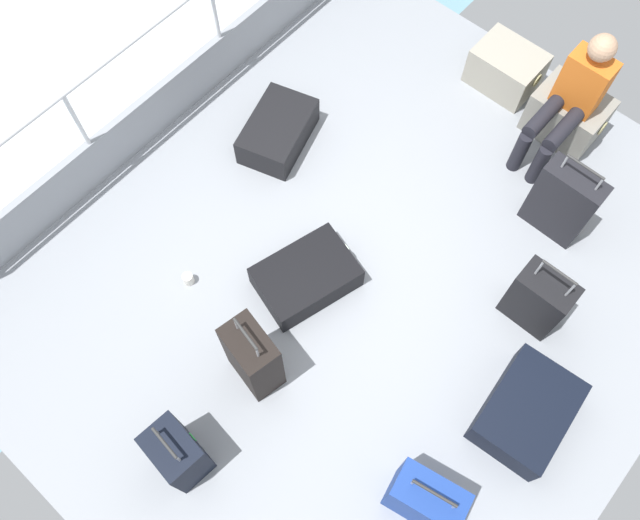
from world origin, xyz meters
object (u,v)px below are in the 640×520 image
cargo_crate_1 (567,115)px  suitcase_6 (178,453)px  suitcase_2 (562,202)px  passenger_seated (571,98)px  suitcase_1 (278,131)px  cargo_crate_0 (506,68)px  suitcase_0 (527,412)px  suitcase_5 (253,357)px  suitcase_4 (306,277)px  suitcase_7 (538,299)px  suitcase_3 (424,500)px  paper_cup (188,279)px

cargo_crate_1 → suitcase_6: suitcase_6 is taller
cargo_crate_1 → suitcase_2: suitcase_2 is taller
passenger_seated → suitcase_1: passenger_seated is taller
cargo_crate_0 → passenger_seated: bearing=-23.5°
cargo_crate_0 → suitcase_0: size_ratio=0.79×
cargo_crate_1 → passenger_seated: 0.43m
suitcase_5 → suitcase_4: bearing=104.4°
cargo_crate_0 → suitcase_6: 4.03m
suitcase_1 → suitcase_7: bearing=1.8°
cargo_crate_1 → suitcase_5: 3.21m
suitcase_6 → suitcase_7: size_ratio=0.89×
suitcase_2 → suitcase_4: (-1.09, -1.62, -0.22)m
cargo_crate_0 → suitcase_3: suitcase_3 is taller
cargo_crate_0 → suitcase_2: size_ratio=0.72×
suitcase_6 → paper_cup: (-0.91, 0.92, -0.22)m
suitcase_1 → cargo_crate_0: bearing=58.8°
suitcase_5 → paper_cup: suitcase_5 is taller
suitcase_4 → suitcase_5: (0.19, -0.73, 0.22)m
suitcase_2 → suitcase_4: 1.96m
cargo_crate_0 → suitcase_6: suitcase_6 is taller
cargo_crate_1 → paper_cup: cargo_crate_1 is taller
cargo_crate_1 → suitcase_0: size_ratio=0.80×
passenger_seated → suitcase_0: 2.34m
suitcase_5 → suitcase_7: suitcase_5 is taller
suitcase_4 → suitcase_7: size_ratio=1.08×
cargo_crate_0 → suitcase_5: suitcase_5 is taller
cargo_crate_1 → suitcase_6: 3.95m
suitcase_4 → suitcase_7: bearing=32.8°
passenger_seated → suitcase_5: 3.03m
suitcase_7 → suitcase_4: bearing=-147.2°
cargo_crate_0 → paper_cup: cargo_crate_0 is taller
suitcase_2 → suitcase_3: (0.49, -2.31, -0.03)m
suitcase_1 → suitcase_2: 2.28m
suitcase_6 → suitcase_7: bearing=64.4°
cargo_crate_1 → suitcase_7: suitcase_7 is taller
suitcase_4 → paper_cup: suitcase_4 is taller
suitcase_4 → suitcase_0: bearing=7.5°
suitcase_2 → paper_cup: size_ratio=8.22×
suitcase_3 → suitcase_5: (-1.39, -0.05, 0.03)m
suitcase_6 → cargo_crate_1: bearing=83.8°
cargo_crate_0 → cargo_crate_1: 0.66m
cargo_crate_0 → suitcase_3: size_ratio=0.84×
passenger_seated → suitcase_0: passenger_seated is taller
passenger_seated → suitcase_2: bearing=-56.4°
suitcase_3 → suitcase_7: bearing=97.4°
cargo_crate_1 → suitcase_2: bearing=-62.8°
cargo_crate_1 → suitcase_7: (0.71, -1.55, 0.07)m
suitcase_2 → suitcase_6: suitcase_2 is taller
suitcase_2 → suitcase_6: bearing=-105.3°
passenger_seated → paper_cup: passenger_seated is taller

